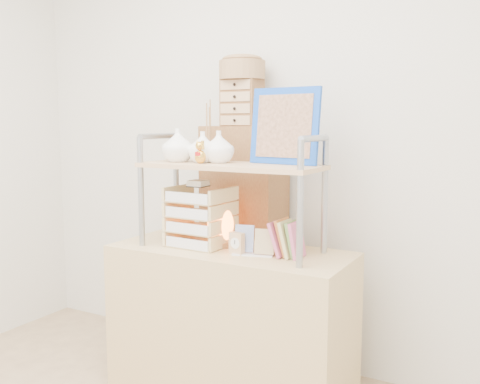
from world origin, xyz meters
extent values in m
cube|color=silver|center=(0.00, 1.70, 1.30)|extent=(3.40, 0.02, 2.60)
cube|color=tan|center=(0.00, 1.20, 0.38)|extent=(1.20, 0.50, 0.75)
cube|color=brown|center=(-0.13, 1.57, 0.68)|extent=(0.46, 0.27, 1.35)
cylinder|color=#8E939B|center=(-0.43, 1.05, 1.02)|extent=(0.03, 0.03, 0.55)
cylinder|color=#8E939B|center=(-0.43, 1.35, 1.02)|extent=(0.03, 0.03, 0.55)
cylinder|color=#8E939B|center=(-0.43, 1.20, 1.30)|extent=(0.03, 0.30, 0.03)
cylinder|color=#8E939B|center=(0.43, 1.05, 1.02)|extent=(0.03, 0.03, 0.55)
cylinder|color=#8E939B|center=(0.43, 1.35, 1.02)|extent=(0.03, 0.03, 0.55)
cylinder|color=#8E939B|center=(0.43, 1.20, 1.30)|extent=(0.03, 0.30, 0.03)
cube|color=tan|center=(0.00, 1.20, 1.16)|extent=(0.90, 0.34, 0.02)
imported|color=white|center=(-0.29, 1.18, 1.26)|extent=(0.16, 0.16, 0.17)
imported|color=white|center=(-0.16, 1.20, 1.25)|extent=(0.15, 0.15, 0.15)
imported|color=white|center=(-0.08, 1.22, 1.25)|extent=(0.15, 0.15, 0.16)
cylinder|color=#2548A1|center=(-0.20, 1.32, 1.22)|extent=(0.07, 0.07, 0.10)
cube|color=#1348BA|center=(0.24, 1.30, 1.35)|extent=(0.37, 0.10, 0.36)
cube|color=brown|center=(0.24, 1.29, 1.35)|extent=(0.30, 0.07, 0.30)
cube|color=#C65681|center=(0.36, 1.20, 0.83)|extent=(0.05, 0.12, 0.17)
cube|color=#749F4F|center=(0.33, 1.22, 0.83)|extent=(0.05, 0.12, 0.17)
cube|color=tan|center=(0.31, 1.20, 0.83)|extent=(0.06, 0.13, 0.17)
cube|color=#C26B2D|center=(0.29, 1.22, 0.83)|extent=(0.06, 0.14, 0.17)
cube|color=#C65681|center=(0.27, 1.20, 0.83)|extent=(0.07, 0.14, 0.17)
cube|color=#CFBA7C|center=(-0.17, 1.20, 0.76)|extent=(0.28, 0.26, 0.01)
cube|color=white|center=(-0.17, 1.08, 0.78)|extent=(0.25, 0.02, 0.05)
cube|color=#CFBA7C|center=(-0.17, 1.20, 0.83)|extent=(0.28, 0.26, 0.01)
cube|color=white|center=(-0.17, 1.08, 0.86)|extent=(0.25, 0.02, 0.05)
cube|color=#CFBA7C|center=(-0.17, 1.20, 0.91)|extent=(0.28, 0.26, 0.01)
cube|color=white|center=(-0.17, 1.08, 0.93)|extent=(0.25, 0.02, 0.05)
cube|color=#CFBA7C|center=(-0.17, 1.20, 0.98)|extent=(0.28, 0.26, 0.01)
cube|color=white|center=(-0.17, 1.08, 1.01)|extent=(0.25, 0.02, 0.05)
cube|color=beige|center=(-0.17, 1.18, 1.07)|extent=(0.08, 0.08, 0.03)
cylinder|color=brown|center=(-0.07, 1.22, 0.76)|extent=(0.12, 0.12, 0.03)
ellipsoid|color=orange|center=(-0.07, 1.22, 0.87)|extent=(0.14, 0.13, 0.19)
cube|color=tan|center=(0.08, 1.12, 0.80)|extent=(0.08, 0.04, 0.11)
cylinder|color=white|center=(0.08, 1.10, 0.81)|extent=(0.05, 0.01, 0.05)
cube|color=white|center=(0.16, 1.14, 0.75)|extent=(0.20, 0.10, 0.01)
cube|color=navy|center=(0.11, 1.15, 0.83)|extent=(0.09, 0.05, 0.13)
cube|color=tan|center=(0.21, 1.15, 0.82)|extent=(0.09, 0.05, 0.12)
cube|color=brown|center=(-0.13, 1.55, 1.48)|extent=(0.20, 0.15, 0.25)
cube|color=tan|center=(-0.13, 1.47, 1.38)|extent=(0.18, 0.01, 0.05)
cube|color=tan|center=(-0.13, 1.47, 1.44)|extent=(0.18, 0.01, 0.05)
cube|color=tan|center=(-0.13, 1.47, 1.51)|extent=(0.18, 0.01, 0.05)
cube|color=tan|center=(-0.13, 1.47, 1.57)|extent=(0.18, 0.01, 0.05)
cylinder|color=olive|center=(-0.13, 1.55, 1.65)|extent=(0.25, 0.25, 0.10)
camera|label=1|loc=(1.29, -1.03, 1.37)|focal=40.00mm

